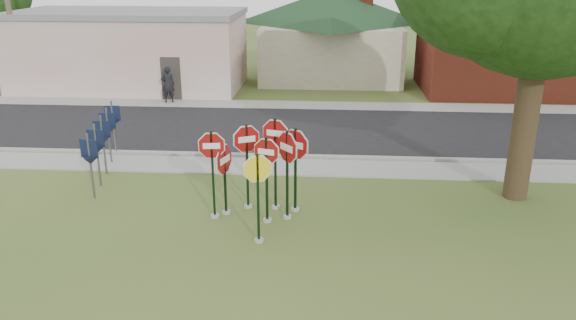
# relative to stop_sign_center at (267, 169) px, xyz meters

# --- Properties ---
(ground) EXTENTS (120.00, 120.00, 0.00)m
(ground) POSITION_rel_stop_sign_center_xyz_m (-0.29, -1.27, -1.51)
(ground) COLOR #35511E
(ground) RESTS_ON ground
(sidewalk_near) EXTENTS (60.00, 1.60, 0.06)m
(sidewalk_near) POSITION_rel_stop_sign_center_xyz_m (-0.29, 4.23, -1.48)
(sidewalk_near) COLOR gray
(sidewalk_near) RESTS_ON ground
(road) EXTENTS (60.00, 7.00, 0.04)m
(road) POSITION_rel_stop_sign_center_xyz_m (-0.29, 8.73, -1.49)
(road) COLOR black
(road) RESTS_ON ground
(sidewalk_far) EXTENTS (60.00, 1.60, 0.06)m
(sidewalk_far) POSITION_rel_stop_sign_center_xyz_m (-0.29, 13.03, -1.48)
(sidewalk_far) COLOR gray
(sidewalk_far) RESTS_ON ground
(curb) EXTENTS (60.00, 0.20, 0.14)m
(curb) POSITION_rel_stop_sign_center_xyz_m (-0.29, 5.23, -1.44)
(curb) COLOR gray
(curb) RESTS_ON ground
(stop_sign_center) EXTENTS (0.94, 0.27, 2.48)m
(stop_sign_center) POSITION_rel_stop_sign_center_xyz_m (0.00, 0.00, 0.00)
(stop_sign_center) COLOR gray
(stop_sign_center) RESTS_ON ground
(stop_sign_yellow) EXTENTS (0.93, 0.30, 2.43)m
(stop_sign_yellow) POSITION_rel_stop_sign_center_xyz_m (-0.09, -1.17, -0.05)
(stop_sign_yellow) COLOR gray
(stop_sign_yellow) RESTS_ON ground
(stop_sign_left) EXTENTS (0.98, 0.24, 2.56)m
(stop_sign_left) POSITION_rel_stop_sign_center_xyz_m (-1.47, 0.17, 0.06)
(stop_sign_left) COLOR gray
(stop_sign_left) RESTS_ON ground
(stop_sign_right) EXTENTS (0.75, 0.91, 2.62)m
(stop_sign_right) POSITION_rel_stop_sign_center_xyz_m (0.52, 0.26, 0.14)
(stop_sign_right) COLOR gray
(stop_sign_right) RESTS_ON ground
(stop_sign_back_right) EXTENTS (0.99, 0.32, 2.76)m
(stop_sign_back_right) POSITION_rel_stop_sign_center_xyz_m (0.15, 0.89, 0.21)
(stop_sign_back_right) COLOR gray
(stop_sign_back_right) RESTS_ON ground
(stop_sign_back_left) EXTENTS (0.96, 0.47, 2.58)m
(stop_sign_back_left) POSITION_rel_stop_sign_center_xyz_m (-0.64, 0.87, 0.09)
(stop_sign_back_left) COLOR gray
(stop_sign_back_left) RESTS_ON ground
(stop_sign_far_right) EXTENTS (0.98, 0.65, 2.54)m
(stop_sign_far_right) POSITION_rel_stop_sign_center_xyz_m (0.71, 0.77, 0.08)
(stop_sign_far_right) COLOR gray
(stop_sign_far_right) RESTS_ON ground
(stop_sign_far_left) EXTENTS (0.36, 1.10, 2.17)m
(stop_sign_far_left) POSITION_rel_stop_sign_center_xyz_m (-1.20, 0.43, -0.20)
(stop_sign_far_left) COLOR gray
(stop_sign_far_left) RESTS_ON ground
(route_sign_row) EXTENTS (1.43, 4.63, 2.00)m
(route_sign_row) POSITION_rel_stop_sign_center_xyz_m (-5.69, 3.23, -0.28)
(route_sign_row) COLOR #59595E
(route_sign_row) RESTS_ON ground
(building_stucco) EXTENTS (12.20, 6.20, 4.20)m
(building_stucco) POSITION_rel_stop_sign_center_xyz_m (-9.29, 16.72, 0.64)
(building_stucco) COLOR beige
(building_stucco) RESTS_ON ground
(building_house) EXTENTS (11.60, 11.60, 6.20)m
(building_house) POSITION_rel_stop_sign_center_xyz_m (1.71, 20.73, 2.14)
(building_house) COLOR #C1B799
(building_house) RESTS_ON ground
(building_brick) EXTENTS (10.20, 6.20, 4.75)m
(building_brick) POSITION_rel_stop_sign_center_xyz_m (11.71, 17.22, 0.90)
(building_brick) COLOR maroon
(building_brick) RESTS_ON ground
(pedestrian) EXTENTS (0.76, 0.62, 1.80)m
(pedestrian) POSITION_rel_stop_sign_center_xyz_m (-6.29, 13.10, -0.55)
(pedestrian) COLOR black
(pedestrian) RESTS_ON sidewalk_far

